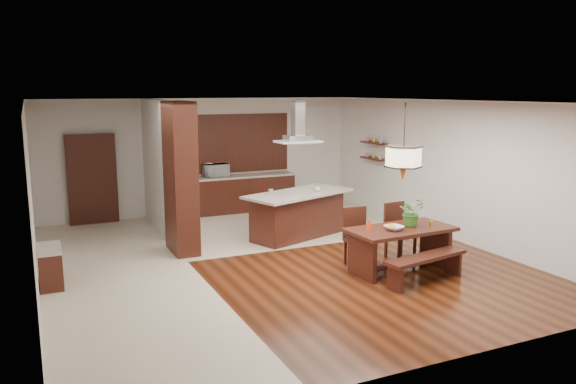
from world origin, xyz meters
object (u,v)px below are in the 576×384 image
fruit_bowl (394,228)px  dining_chair_right (401,231)px  pendant_lantern (404,142)px  kitchen_island (298,214)px  dining_bench (426,269)px  microwave (216,170)px  island_cup (317,189)px  dining_table (400,239)px  range_hood (298,121)px  hallway_console (50,267)px  dining_chair_left (360,238)px  foliage_plant (411,212)px

fruit_bowl → dining_chair_right: bearing=46.4°
pendant_lantern → kitchen_island: 3.33m
dining_bench → microwave: bearing=103.4°
kitchen_island → island_cup: size_ratio=20.61×
dining_table → dining_chair_right: (0.43, 0.59, -0.04)m
kitchen_island → range_hood: size_ratio=2.88×
hallway_console → fruit_bowl: bearing=-18.8°
dining_chair_left → pendant_lantern: size_ratio=0.79×
range_hood → dining_table: bearing=-77.2°
hallway_console → kitchen_island: size_ratio=0.34×
fruit_bowl → microwave: microwave is taller
hallway_console → fruit_bowl: (5.34, -1.82, 0.49)m
dining_bench → foliage_plant: bearing=73.8°
pendant_lantern → foliage_plant: bearing=8.6°
kitchen_island → range_hood: (0.00, 0.00, 1.96)m
fruit_bowl → island_cup: 2.75m
hallway_console → pendant_lantern: (5.54, -1.73, 1.93)m
foliage_plant → fruit_bowl: bearing=-164.3°
dining_table → dining_chair_right: dining_chair_right is taller
hallway_console → range_hood: (4.91, 1.04, 2.15)m
dining_table → fruit_bowl: 0.33m
dining_chair_left → microwave: (-1.01, 5.19, 0.60)m
foliage_plant → pendant_lantern: bearing=-171.4°
dining_chair_right → pendant_lantern: pendant_lantern is taller
dining_chair_left → range_hood: range_hood is taller
dining_table → microwave: size_ratio=3.20×
kitchen_island → dining_table: bearing=-97.0°
fruit_bowl → range_hood: 3.34m
dining_table → microwave: (-1.50, 5.73, 0.55)m
island_cup → microwave: 3.33m
dining_bench → foliage_plant: foliage_plant is taller
dining_chair_right → range_hood: 3.12m
dining_chair_right → fruit_bowl: size_ratio=3.34×
foliage_plant → kitchen_island: 2.91m
fruit_bowl → dining_bench: bearing=-67.4°
dining_chair_left → microwave: bearing=105.4°
hallway_console → microwave: microwave is taller
dining_table → hallway_console: bearing=162.7°
foliage_plant → island_cup: (-0.47, 2.61, 0.02)m
dining_table → kitchen_island: 2.84m
dining_bench → foliage_plant: size_ratio=3.24×
dining_bench → dining_chair_left: 1.34m
dining_bench → kitchen_island: size_ratio=0.62×
dining_bench → pendant_lantern: pendant_lantern is taller
foliage_plant → island_cup: size_ratio=3.95×
dining_table → dining_chair_left: bearing=132.1°
dining_table → pendant_lantern: bearing=0.0°
hallway_console → island_cup: island_cup is taller
dining_chair_left → range_hood: size_ratio=1.15×
fruit_bowl → kitchen_island: size_ratio=0.12×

